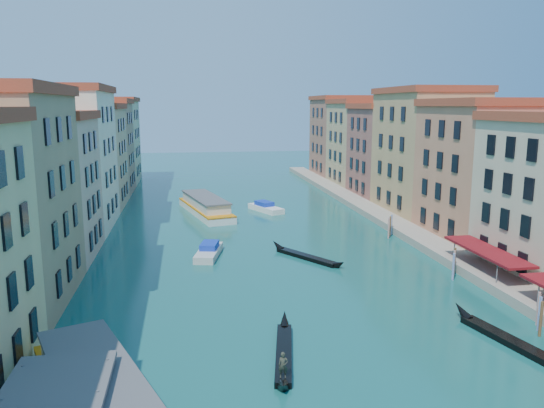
{
  "coord_description": "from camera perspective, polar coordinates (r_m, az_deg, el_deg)",
  "views": [
    {
      "loc": [
        -8.92,
        -10.53,
        18.07
      ],
      "look_at": [
        0.96,
        49.55,
        6.74
      ],
      "focal_mm": 35.0,
      "sensor_mm": 36.0,
      "label": 1
    }
  ],
  "objects": [
    {
      "name": "quay",
      "position": [
        83.48,
        12.64,
        -1.87
      ],
      "size": [
        4.0,
        140.0,
        1.0
      ],
      "primitive_type": "cube",
      "color": "gray",
      "rests_on": "ground"
    },
    {
      "name": "motorboat_mid",
      "position": [
        65.33,
        -6.8,
        -5.04
      ],
      "size": [
        3.97,
        7.84,
        1.55
      ],
      "rotation": [
        0.0,
        0.0,
        -0.23
      ],
      "color": "beige",
      "rests_on": "ground"
    },
    {
      "name": "right_bank_palazzos",
      "position": [
        85.37,
        17.89,
        4.44
      ],
      "size": [
        12.8,
        128.4,
        21.0
      ],
      "color": "#954B3C",
      "rests_on": "ground"
    },
    {
      "name": "left_bank_palazzos",
      "position": [
        77.57,
        -22.05,
        3.58
      ],
      "size": [
        12.8,
        128.4,
        21.0
      ],
      "color": "beige",
      "rests_on": "ground"
    },
    {
      "name": "gondola_right",
      "position": [
        45.43,
        24.76,
        -13.22
      ],
      "size": [
        3.86,
        13.13,
        2.64
      ],
      "rotation": [
        0.0,
        0.0,
        0.22
      ],
      "color": "black",
      "rests_on": "ground"
    },
    {
      "name": "mooring_poles_right",
      "position": [
        51.12,
        24.96,
        -9.63
      ],
      "size": [
        1.44,
        54.24,
        3.2
      ],
      "color": "#572F1D",
      "rests_on": "ground"
    },
    {
      "name": "motorboat_far",
      "position": [
        92.05,
        -0.7,
        -0.37
      ],
      "size": [
        5.54,
        8.35,
        1.66
      ],
      "rotation": [
        0.0,
        0.0,
        0.41
      ],
      "color": "white",
      "rests_on": "ground"
    },
    {
      "name": "gondola_fore",
      "position": [
        40.2,
        1.28,
        -15.51
      ],
      "size": [
        3.3,
        12.19,
        2.45
      ],
      "rotation": [
        0.0,
        0.0,
        -0.2
      ],
      "color": "black",
      "rests_on": "ground"
    },
    {
      "name": "vaporetto_far",
      "position": [
        90.45,
        -7.18,
        -0.2
      ],
      "size": [
        8.95,
        20.53,
        2.98
      ],
      "rotation": [
        0.0,
        0.0,
        0.23
      ],
      "color": "white",
      "rests_on": "ground"
    },
    {
      "name": "vaporetto_near",
      "position": [
        33.46,
        -17.86,
        -19.94
      ],
      "size": [
        11.81,
        20.71,
        3.04
      ],
      "rotation": [
        0.0,
        0.0,
        0.38
      ],
      "color": "white",
      "rests_on": "ground"
    },
    {
      "name": "gondola_far",
      "position": [
        63.99,
        3.58,
        -5.55
      ],
      "size": [
        7.43,
        10.9,
        1.75
      ],
      "rotation": [
        0.0,
        0.0,
        0.57
      ],
      "color": "black",
      "rests_on": "ground"
    }
  ]
}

